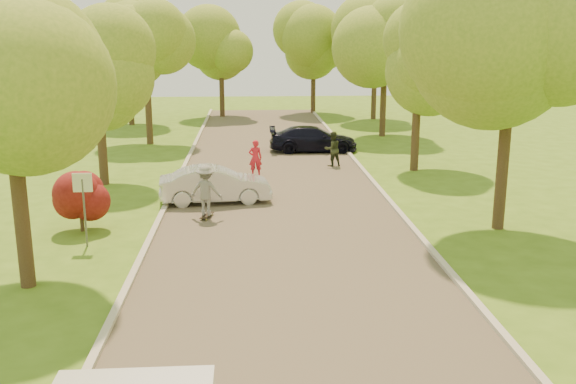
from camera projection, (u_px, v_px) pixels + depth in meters
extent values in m
plane|color=#446A19|center=(296.00, 296.00, 15.12)|extent=(100.00, 100.00, 0.00)
cube|color=#4C4438|center=(279.00, 207.00, 22.87)|extent=(8.00, 60.00, 0.01)
cube|color=#B2AD9E|center=(165.00, 207.00, 22.62)|extent=(0.18, 60.00, 0.12)
cube|color=#B2AD9E|center=(392.00, 204.00, 23.10)|extent=(0.18, 60.00, 0.12)
cylinder|color=#59595E|center=(85.00, 213.00, 18.41)|extent=(0.06, 0.06, 2.00)
cube|color=white|center=(82.00, 183.00, 18.20)|extent=(0.55, 0.04, 0.55)
cylinder|color=#382619|center=(82.00, 220.00, 19.99)|extent=(0.12, 0.12, 0.70)
sphere|color=#590F0F|center=(80.00, 197.00, 19.81)|extent=(1.70, 1.70, 1.70)
cylinder|color=#382619|center=(21.00, 215.00, 15.27)|extent=(0.36, 0.36, 3.60)
sphere|color=olive|center=(7.00, 80.00, 14.51)|extent=(4.60, 4.60, 4.60)
sphere|color=olive|center=(36.00, 49.00, 14.38)|extent=(3.45, 3.45, 3.45)
cylinder|color=#382619|center=(102.00, 146.00, 25.95)|extent=(0.36, 0.36, 3.15)
sphere|color=olive|center=(97.00, 76.00, 25.27)|extent=(4.20, 4.20, 4.20)
sphere|color=olive|center=(112.00, 59.00, 25.16)|extent=(3.15, 3.15, 3.15)
cylinder|color=#382619|center=(149.00, 110.00, 35.59)|extent=(0.36, 0.36, 3.83)
sphere|color=olive|center=(145.00, 48.00, 34.78)|extent=(4.80, 4.80, 4.80)
sphere|color=olive|center=(158.00, 34.00, 34.65)|extent=(3.60, 3.60, 3.60)
cylinder|color=#382619|center=(502.00, 169.00, 19.92)|extent=(0.36, 0.36, 3.83)
sphere|color=olive|center=(511.00, 57.00, 19.10)|extent=(5.00, 5.00, 5.00)
sphere|color=olive|center=(538.00, 31.00, 18.96)|extent=(3.75, 3.75, 3.75)
cylinder|color=#382619|center=(416.00, 133.00, 28.67)|extent=(0.36, 0.36, 3.38)
sphere|color=olive|center=(419.00, 65.00, 27.95)|extent=(4.40, 4.40, 4.40)
sphere|color=olive|center=(435.00, 49.00, 27.83)|extent=(3.30, 3.30, 3.30)
cylinder|color=#382619|center=(383.00, 102.00, 38.31)|extent=(0.36, 0.36, 4.05)
sphere|color=olive|center=(385.00, 41.00, 37.45)|extent=(5.20, 5.20, 5.20)
sphere|color=olive|center=(399.00, 27.00, 37.31)|extent=(3.90, 3.90, 3.90)
cylinder|color=#382619|center=(130.00, 98.00, 43.22)|extent=(0.36, 0.36, 3.60)
sphere|color=olive|center=(127.00, 48.00, 42.43)|extent=(5.00, 5.00, 5.00)
sphere|color=olive|center=(138.00, 36.00, 42.30)|extent=(3.75, 3.75, 3.75)
cylinder|color=#382619|center=(374.00, 92.00, 46.15)|extent=(0.36, 0.36, 3.83)
sphere|color=olive|center=(376.00, 44.00, 45.33)|extent=(5.00, 5.00, 5.00)
sphere|color=olive|center=(386.00, 33.00, 45.20)|extent=(3.75, 3.75, 3.75)
cylinder|color=#382619|center=(222.00, 94.00, 47.48)|extent=(0.36, 0.36, 3.38)
sphere|color=olive|center=(221.00, 51.00, 46.74)|extent=(4.80, 4.80, 4.80)
sphere|color=olive|center=(231.00, 41.00, 46.61)|extent=(3.60, 3.60, 3.60)
cylinder|color=#382619|center=(313.00, 90.00, 49.82)|extent=(0.36, 0.36, 3.60)
sphere|color=olive|center=(314.00, 46.00, 49.02)|extent=(5.00, 5.00, 5.00)
sphere|color=olive|center=(323.00, 36.00, 48.89)|extent=(3.75, 3.75, 3.75)
imported|color=silver|center=(215.00, 185.00, 23.35)|extent=(4.15, 1.82, 1.33)
imported|color=black|center=(313.00, 139.00, 33.52)|extent=(4.61, 1.94, 1.33)
cube|color=black|center=(207.00, 215.00, 21.46)|extent=(0.46, 0.90, 0.02)
cylinder|color=#BFCC4C|center=(212.00, 215.00, 21.75)|extent=(0.05, 0.07, 0.07)
cylinder|color=#BFCC4C|center=(208.00, 214.00, 21.78)|extent=(0.05, 0.07, 0.07)
cylinder|color=#BFCC4C|center=(206.00, 220.00, 21.16)|extent=(0.05, 0.07, 0.07)
cylinder|color=#BFCC4C|center=(202.00, 219.00, 21.19)|extent=(0.05, 0.07, 0.07)
imported|color=slate|center=(206.00, 190.00, 21.25)|extent=(1.22, 0.89, 1.69)
imported|color=red|center=(255.00, 158.00, 27.69)|extent=(0.60, 0.42, 1.58)
imported|color=#272F1C|center=(332.00, 149.00, 29.73)|extent=(0.95, 0.85, 1.62)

